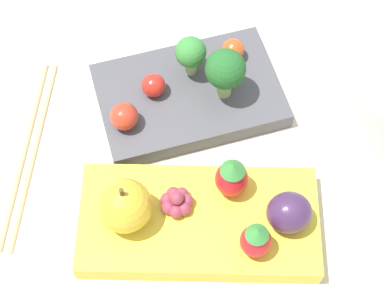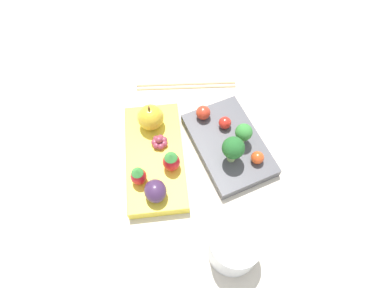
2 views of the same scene
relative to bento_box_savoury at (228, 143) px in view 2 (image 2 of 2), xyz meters
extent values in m
plane|color=beige|center=(0.00, -0.07, -0.01)|extent=(4.00, 4.00, 0.00)
cube|color=#4C4C51|center=(0.00, 0.00, 0.00)|extent=(0.20, 0.14, 0.02)
cube|color=yellow|center=(-0.01, -0.14, 0.00)|extent=(0.23, 0.14, 0.02)
cylinder|color=#93B770|center=(0.04, -0.01, 0.02)|extent=(0.02, 0.02, 0.02)
sphere|color=#236028|center=(0.04, -0.01, 0.05)|extent=(0.04, 0.04, 0.04)
cylinder|color=#93B770|center=(0.01, 0.02, 0.02)|extent=(0.01, 0.01, 0.02)
sphere|color=#388438|center=(0.01, 0.02, 0.04)|extent=(0.03, 0.03, 0.03)
sphere|color=red|center=(-0.06, -0.03, 0.02)|extent=(0.03, 0.03, 0.03)
sphere|color=red|center=(-0.03, 0.00, 0.02)|extent=(0.02, 0.02, 0.02)
sphere|color=#DB4C1E|center=(0.05, 0.03, 0.02)|extent=(0.02, 0.02, 0.02)
sphere|color=gold|center=(-0.07, -0.13, 0.04)|extent=(0.05, 0.05, 0.05)
cylinder|color=brown|center=(-0.07, -0.13, 0.07)|extent=(0.00, 0.00, 0.01)
ellipsoid|color=red|center=(0.02, -0.12, 0.03)|extent=(0.03, 0.03, 0.04)
cone|color=#388438|center=(0.02, -0.12, 0.06)|extent=(0.02, 0.02, 0.01)
ellipsoid|color=red|center=(0.03, -0.18, 0.03)|extent=(0.03, 0.03, 0.03)
cone|color=#388438|center=(0.03, -0.18, 0.05)|extent=(0.02, 0.02, 0.01)
ellipsoid|color=#42284C|center=(0.07, -0.15, 0.03)|extent=(0.04, 0.04, 0.04)
sphere|color=#93384C|center=(-0.02, -0.12, 0.02)|extent=(0.01, 0.01, 0.01)
sphere|color=#93384C|center=(-0.02, -0.12, 0.02)|extent=(0.01, 0.01, 0.01)
sphere|color=#93384C|center=(-0.03, -0.12, 0.02)|extent=(0.01, 0.01, 0.01)
sphere|color=#93384C|center=(-0.03, -0.12, 0.02)|extent=(0.01, 0.01, 0.01)
sphere|color=#93384C|center=(-0.03, -0.13, 0.02)|extent=(0.01, 0.01, 0.01)
sphere|color=#93384C|center=(-0.03, -0.13, 0.02)|extent=(0.01, 0.01, 0.01)
sphere|color=#93384C|center=(-0.02, -0.13, 0.02)|extent=(0.01, 0.01, 0.01)
sphere|color=#93384C|center=(-0.03, -0.12, 0.03)|extent=(0.01, 0.01, 0.01)
cylinder|color=silver|center=(0.19, -0.06, 0.03)|extent=(0.08, 0.08, 0.07)
cylinder|color=tan|center=(-0.16, -0.04, -0.01)|extent=(0.06, 0.21, 0.01)
cylinder|color=tan|center=(-0.17, -0.03, -0.01)|extent=(0.06, 0.21, 0.01)
camera|label=1|loc=(-0.05, -0.36, 0.55)|focal=60.00mm
camera|label=2|loc=(0.29, -0.16, 0.56)|focal=32.00mm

